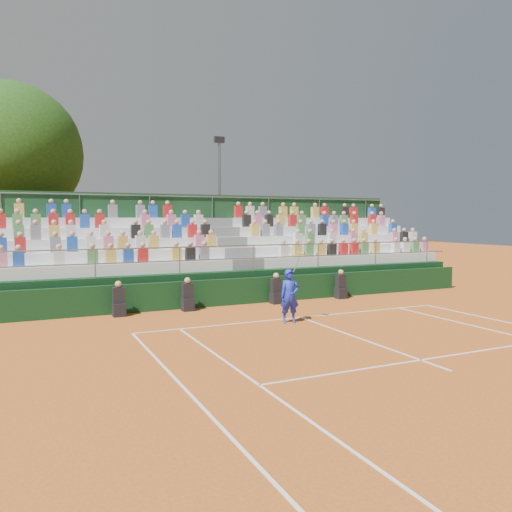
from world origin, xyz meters
name	(u,v)px	position (x,y,z in m)	size (l,w,h in m)	color
ground	(301,318)	(0.00, 0.00, 0.00)	(90.00, 90.00, 0.00)	#BF5F1F
courtside_wall	(259,290)	(0.00, 3.20, 0.50)	(20.00, 0.15, 1.00)	black
line_officials	(237,294)	(-1.11, 2.75, 0.48)	(9.26, 0.40, 1.19)	black
grandstand	(228,267)	(0.00, 6.43, 1.09)	(20.00, 5.20, 4.40)	black
tennis_player	(290,296)	(-0.71, -0.54, 0.84)	(0.87, 0.53, 2.22)	#1A29C7
tree_east	(11,153)	(-8.66, 12.91, 6.41)	(6.72, 6.72, 9.78)	#332312
floodlight_mast	(219,194)	(2.33, 13.61, 4.69)	(0.60, 0.25, 8.04)	gray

